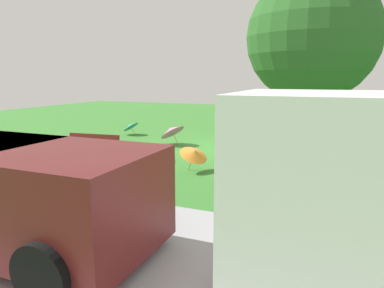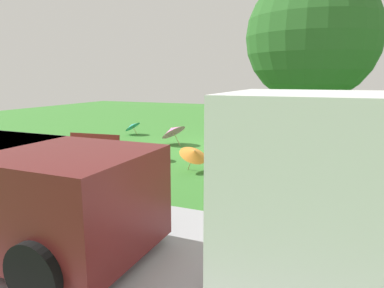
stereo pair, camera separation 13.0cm
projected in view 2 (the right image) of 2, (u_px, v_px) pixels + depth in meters
The scene contains 11 objects.
ground at pixel (212, 149), 12.31m from camera, with size 40.00×40.00×0.00m, color #387A2D.
road_strip at pixel (46, 239), 5.44m from camera, with size 40.00×4.11×0.01m, color #9E9EA3.
park_bench at pixel (97, 148), 10.19m from camera, with size 1.64×0.65×0.90m.
shade_tree at pixel (312, 38), 8.25m from camera, with size 3.12×3.12×5.00m.
parasol_teal_0 at pixel (132, 126), 15.35m from camera, with size 0.68×0.73×0.66m.
parasol_pink_0 at pixel (320, 127), 13.96m from camera, with size 0.99×0.98×0.82m.
parasol_pink_1 at pixel (173, 130), 13.00m from camera, with size 1.11×1.14×0.90m.
parasol_orange_1 at pixel (194, 153), 9.25m from camera, with size 1.02×1.03×0.76m.
parasol_blue_0 at pixel (377, 139), 12.29m from camera, with size 0.72×0.71×0.56m.
parasol_pink_2 at pixel (157, 152), 10.53m from camera, with size 0.58×0.64×0.56m.
parasol_purple_1 at pixel (298, 138), 12.82m from camera, with size 0.74×0.80×0.62m.
Camera 2 is at (-4.10, 11.36, 2.48)m, focal length 32.52 mm.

